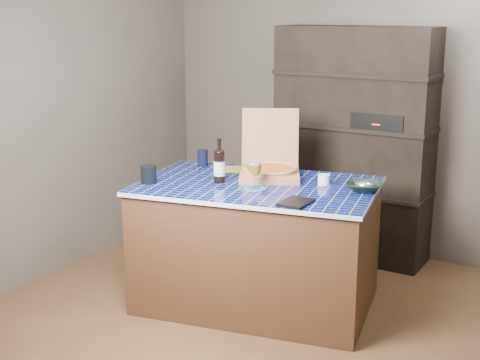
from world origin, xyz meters
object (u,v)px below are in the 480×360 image
Objects in this scene: pizza_box at (270,168)px; wine_glass at (255,168)px; kitchen_island at (257,244)px; bowl at (364,187)px; dvd_case at (296,202)px; mead_bottle at (219,165)px.

wine_glass is at bearing -105.90° from pizza_box.
wine_glass is at bearing -80.05° from kitchen_island.
pizza_box is 3.15× the size of wine_glass.
kitchen_island is at bearing -111.49° from pizza_box.
dvd_case is at bearing -116.51° from bowl.
kitchen_island is 8.71× the size of wine_glass.
bowl is at bearing 17.41° from mead_bottle.
mead_bottle is at bearing 162.99° from dvd_case.
kitchen_island is at bearing -163.34° from bowl.
mead_bottle is 1.35× the size of dvd_case.
pizza_box is at bearing 102.18° from wine_glass.
kitchen_island is 7.65× the size of bowl.
dvd_case is 0.53m from bowl.
wine_glass is (0.05, -0.11, 0.55)m from kitchen_island.
wine_glass is at bearing -6.00° from mead_bottle.
dvd_case is at bearing -23.92° from wine_glass.
mead_bottle is at bearing 174.00° from wine_glass.
wine_glass is (0.28, -0.03, 0.02)m from mead_bottle.
mead_bottle reaches higher than bowl.
dvd_case is (0.37, -0.16, -0.13)m from wine_glass.
kitchen_island is 0.81m from bowl.
bowl is (0.24, 0.47, 0.02)m from dvd_case.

